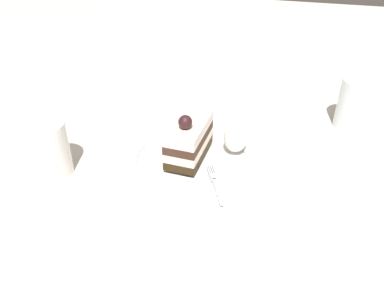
% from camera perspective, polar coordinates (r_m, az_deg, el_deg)
% --- Properties ---
extents(ground_plane, '(2.40, 2.40, 0.00)m').
position_cam_1_polar(ground_plane, '(0.77, 2.39, -2.30)').
color(ground_plane, silver).
extents(dessert_plate, '(0.23, 0.23, 0.02)m').
position_cam_1_polar(dessert_plate, '(0.75, 0.00, -2.54)').
color(dessert_plate, white).
rests_on(dessert_plate, ground_plane).
extents(cake_slice, '(0.12, 0.07, 0.09)m').
position_cam_1_polar(cake_slice, '(0.73, -0.46, 0.73)').
color(cake_slice, black).
rests_on(cake_slice, dessert_plate).
extents(whipped_cream_dollop, '(0.04, 0.04, 0.06)m').
position_cam_1_polar(whipped_cream_dollop, '(0.75, 6.14, 0.87)').
color(whipped_cream_dollop, white).
rests_on(whipped_cream_dollop, dessert_plate).
extents(fork, '(0.10, 0.05, 0.00)m').
position_cam_1_polar(fork, '(0.69, 3.23, -5.37)').
color(fork, silver).
rests_on(fork, dessert_plate).
extents(drink_glass_near, '(0.07, 0.07, 0.10)m').
position_cam_1_polar(drink_glass_near, '(0.76, -19.36, -0.90)').
color(drink_glass_near, white).
rests_on(drink_glass_near, ground_plane).
extents(drink_glass_far, '(0.08, 0.08, 0.11)m').
position_cam_1_polar(drink_glass_far, '(0.92, 22.04, 4.84)').
color(drink_glass_far, silver).
rests_on(drink_glass_far, ground_plane).
extents(folded_napkin, '(0.09, 0.12, 0.00)m').
position_cam_1_polar(folded_napkin, '(0.64, 22.11, -14.93)').
color(folded_napkin, white).
rests_on(folded_napkin, ground_plane).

